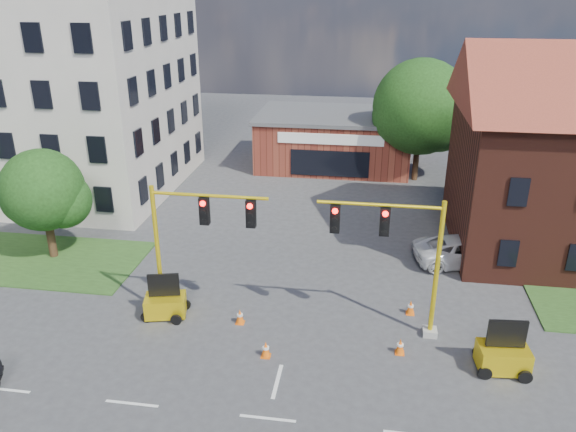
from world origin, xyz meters
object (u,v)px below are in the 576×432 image
object	(u,v)px
pickup_white	(465,251)
signal_mast_west	(193,238)
trailer_west	(165,303)
trailer_east	(503,355)
signal_mast_east	(398,251)

from	to	relation	value
pickup_white	signal_mast_west	bearing A→B (deg)	108.12
trailer_west	trailer_east	distance (m)	14.47
signal_mast_west	signal_mast_east	bearing A→B (deg)	0.00
signal_mast_west	trailer_west	distance (m)	3.58
trailer_west	trailer_east	bearing A→B (deg)	-20.69
trailer_west	trailer_east	world-z (taller)	trailer_east
trailer_east	pickup_white	size ratio (longest dim) A/B	0.40
signal_mast_west	trailer_east	world-z (taller)	signal_mast_west
signal_mast_east	trailer_west	bearing A→B (deg)	-178.68
signal_mast_west	signal_mast_east	size ratio (longest dim) A/B	1.00
signal_mast_west	signal_mast_east	world-z (taller)	same
signal_mast_east	trailer_west	xyz separation A→B (m)	(-10.13, -0.23, -3.28)
trailer_west	signal_mast_west	bearing A→B (deg)	-4.38
signal_mast_west	trailer_west	bearing A→B (deg)	-170.66
signal_mast_east	trailer_east	size ratio (longest dim) A/B	2.86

